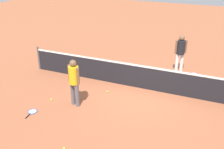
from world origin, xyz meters
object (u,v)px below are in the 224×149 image
object	(u,v)px
player_far_side	(181,51)
tennis_ball_midcourt	(107,92)
player_near_side	(74,79)
tennis_ball_stray_left	(51,100)
tennis_racket_far_player	(194,74)
tennis_racket_near_player	(32,112)
tennis_ball_baseline	(64,148)

from	to	relation	value
player_far_side	tennis_ball_midcourt	distance (m)	3.83
player_near_side	tennis_ball_stray_left	distance (m)	1.38
tennis_ball_stray_left	player_far_side	bearing A→B (deg)	48.82
tennis_racket_far_player	tennis_ball_midcourt	bearing A→B (deg)	-132.94
tennis_racket_far_player	tennis_ball_stray_left	distance (m)	6.26
tennis_ball_midcourt	tennis_ball_stray_left	size ratio (longest dim) A/B	1.00
tennis_racket_far_player	tennis_ball_midcourt	distance (m)	4.15
tennis_racket_near_player	tennis_ball_stray_left	world-z (taller)	tennis_ball_stray_left
tennis_racket_far_player	player_near_side	bearing A→B (deg)	-129.18
tennis_ball_stray_left	tennis_racket_near_player	bearing A→B (deg)	-98.71
tennis_racket_near_player	tennis_ball_baseline	distance (m)	2.29
player_near_side	tennis_ball_midcourt	distance (m)	1.73
tennis_racket_near_player	tennis_ball_baseline	world-z (taller)	tennis_ball_baseline
player_near_side	player_far_side	bearing A→B (deg)	56.44
tennis_racket_far_player	tennis_ball_midcourt	world-z (taller)	tennis_ball_midcourt
player_near_side	player_far_side	xyz separation A→B (m)	(2.83, 4.26, 0.00)
player_far_side	tennis_ball_midcourt	world-z (taller)	player_far_side
player_far_side	tennis_ball_baseline	xyz separation A→B (m)	(-1.96, -6.40, -0.98)
player_near_side	tennis_ball_midcourt	xyz separation A→B (m)	(0.67, 1.26, -0.98)
tennis_ball_midcourt	tennis_ball_baseline	world-z (taller)	same
player_near_side	tennis_racket_far_player	distance (m)	5.63
tennis_ball_baseline	tennis_ball_stray_left	world-z (taller)	same
tennis_ball_midcourt	tennis_ball_stray_left	bearing A→B (deg)	-140.91
tennis_ball_midcourt	tennis_ball_stray_left	distance (m)	2.12
player_far_side	tennis_racket_far_player	xyz separation A→B (m)	(0.67, 0.03, -1.00)
player_near_side	tennis_racket_near_player	xyz separation A→B (m)	(-1.11, -0.99, -1.00)
tennis_racket_near_player	tennis_racket_far_player	distance (m)	7.02
tennis_racket_far_player	tennis_ball_midcourt	xyz separation A→B (m)	(-2.83, -3.04, 0.02)
player_near_side	tennis_racket_far_player	bearing A→B (deg)	50.82
player_near_side	tennis_ball_baseline	xyz separation A→B (m)	(0.87, -2.13, -0.98)
player_far_side	tennis_racket_far_player	distance (m)	1.20
player_near_side	tennis_racket_near_player	world-z (taller)	player_near_side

